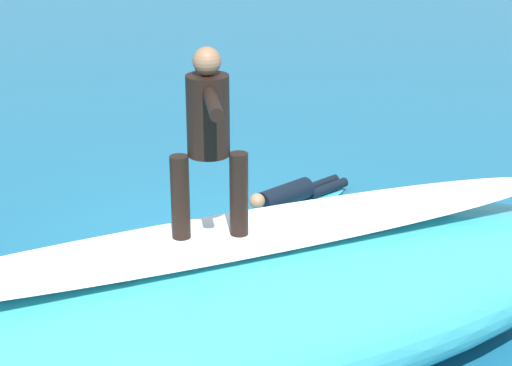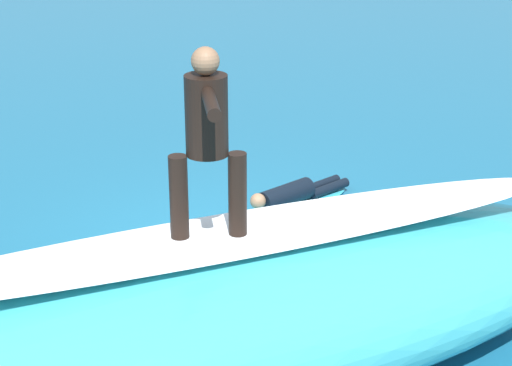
% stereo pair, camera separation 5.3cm
% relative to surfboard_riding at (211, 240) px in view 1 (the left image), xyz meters
% --- Properties ---
extents(ground_plane, '(120.00, 120.00, 0.00)m').
position_rel_surfboard_riding_xyz_m(ground_plane, '(-0.77, -2.74, -1.44)').
color(ground_plane, '#196084').
extents(wave_crest, '(8.35, 3.71, 1.40)m').
position_rel_surfboard_riding_xyz_m(wave_crest, '(-0.19, -0.02, -0.74)').
color(wave_crest, teal).
rests_on(wave_crest, ground_plane).
extents(wave_foam_lip, '(6.92, 1.82, 0.08)m').
position_rel_surfboard_riding_xyz_m(wave_foam_lip, '(-0.19, -0.02, 0.00)').
color(wave_foam_lip, white).
rests_on(wave_foam_lip, wave_crest).
extents(surfboard_riding, '(2.10, 0.77, 0.07)m').
position_rel_surfboard_riding_xyz_m(surfboard_riding, '(0.00, 0.00, 0.00)').
color(surfboard_riding, '#E0563D').
rests_on(surfboard_riding, wave_crest).
extents(surfer_riding, '(0.66, 1.58, 1.67)m').
position_rel_surfboard_riding_xyz_m(surfer_riding, '(0.00, -0.00, 1.01)').
color(surfer_riding, black).
rests_on(surfer_riding, surfboard_riding).
extents(surfboard_paddling, '(2.35, 1.57, 0.08)m').
position_rel_surfboard_riding_xyz_m(surfboard_paddling, '(-1.87, -3.60, -1.40)').
color(surfboard_paddling, '#33B2D1').
rests_on(surfboard_paddling, ground_plane).
extents(surfer_paddling, '(1.65, 0.99, 0.32)m').
position_rel_surfboard_riding_xyz_m(surfer_paddling, '(-1.99, -3.66, -1.22)').
color(surfer_paddling, black).
rests_on(surfer_paddling, surfboard_paddling).
extents(foam_patch_near, '(0.83, 0.75, 0.18)m').
position_rel_surfboard_riding_xyz_m(foam_patch_near, '(-0.76, -1.69, -1.35)').
color(foam_patch_near, white).
rests_on(foam_patch_near, ground_plane).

